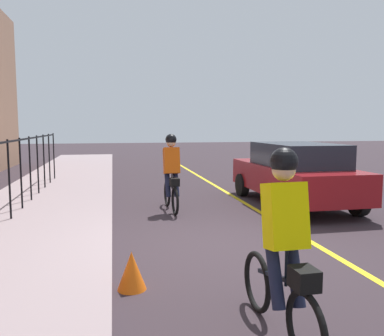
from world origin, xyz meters
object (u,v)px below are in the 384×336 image
at_px(patrol_sedan, 295,173).
at_px(cyclist_lead, 171,173).
at_px(traffic_cone_near, 132,271).
at_px(cyclist_follow, 283,246).

bearing_deg(patrol_sedan, cyclist_lead, 91.45).
distance_m(patrol_sedan, traffic_cone_near, 6.26).
bearing_deg(traffic_cone_near, patrol_sedan, -43.69).
bearing_deg(cyclist_lead, patrol_sedan, -89.87).
height_order(cyclist_lead, traffic_cone_near, cyclist_lead).
bearing_deg(cyclist_lead, traffic_cone_near, 163.37).
bearing_deg(cyclist_follow, patrol_sedan, -28.57).
distance_m(cyclist_follow, patrol_sedan, 6.66).
relative_size(cyclist_follow, patrol_sedan, 0.41).
height_order(cyclist_follow, traffic_cone_near, cyclist_follow).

